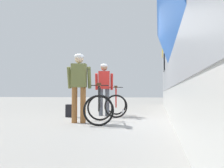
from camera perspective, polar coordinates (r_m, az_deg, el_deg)
ground_plane at (r=5.91m, az=1.24°, el=-9.76°), size 80.00×80.00×0.00m
cyclist_near_in_red at (r=7.30m, az=-2.11°, el=-0.12°), size 0.65×0.40×1.76m
cyclist_far_in_olive at (r=5.56m, az=-8.74°, el=0.71°), size 0.65×0.38×1.76m
bicycle_near_red at (r=7.11m, az=1.07°, el=-5.31°), size 0.89×1.18×0.99m
bicycle_far_black at (r=5.44m, az=-3.37°, el=-6.12°), size 0.94×1.21×0.99m
backpack_on_platform at (r=6.96m, az=-10.88°, el=-6.98°), size 0.29×0.20×0.40m
water_bottle_near_the_bikes at (r=7.25m, az=2.85°, el=-7.53°), size 0.07×0.07×0.23m
water_bottle_by_the_backpack at (r=6.95m, az=-9.70°, el=-7.72°), size 0.07×0.07×0.23m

